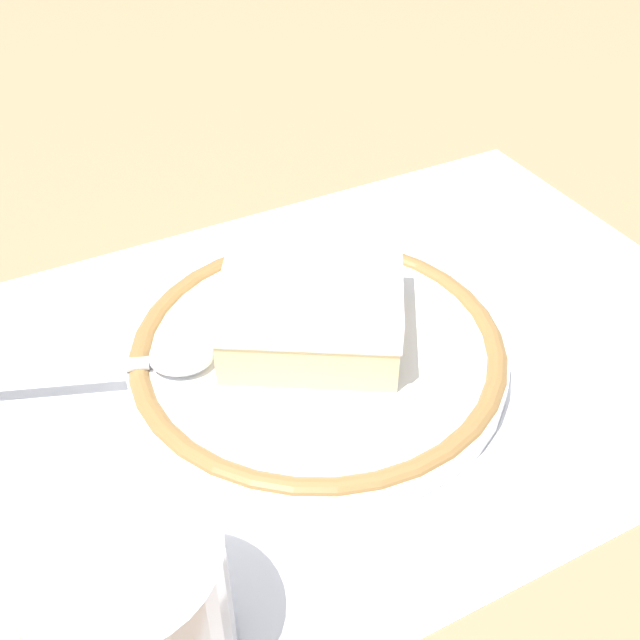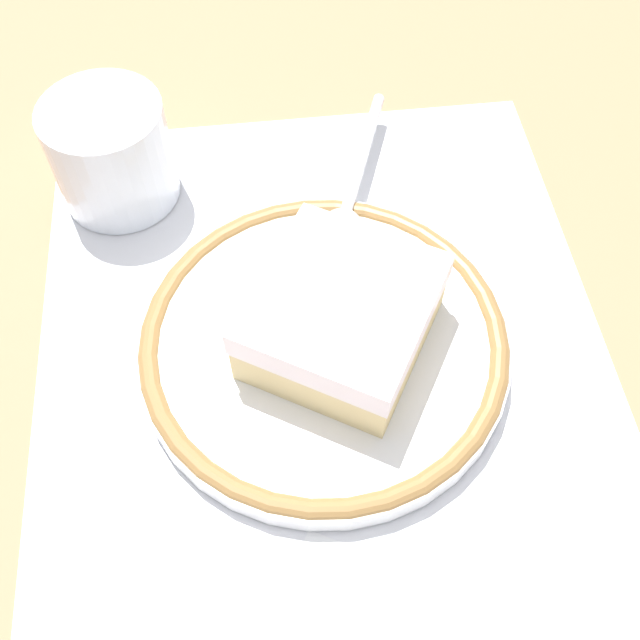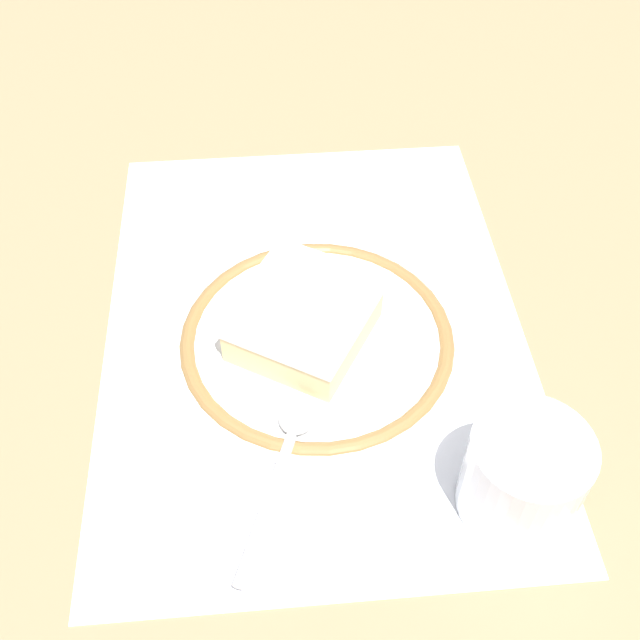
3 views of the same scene
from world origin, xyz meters
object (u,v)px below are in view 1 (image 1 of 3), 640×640
at_px(plate, 320,355).
at_px(cake_slice, 312,304).
at_px(spoon, 133,363).
at_px(cup, 131,614).
at_px(napkin, 559,280).

xyz_separation_m(plate, cake_slice, (-0.00, -0.01, 0.03)).
height_order(plate, spoon, spoon).
bearing_deg(plate, cake_slice, -96.02).
bearing_deg(cup, plate, -140.44).
height_order(spoon, cup, cup).
distance_m(plate, cup, 0.19).
bearing_deg(spoon, napkin, 173.84).
height_order(plate, cake_slice, cake_slice).
bearing_deg(plate, spoon, -17.28).
relative_size(cake_slice, napkin, 1.19).
relative_size(plate, cup, 2.76).
height_order(spoon, napkin, spoon).
height_order(cup, napkin, cup).
bearing_deg(spoon, cake_slice, 169.40).
xyz_separation_m(spoon, napkin, (-0.27, 0.03, -0.02)).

